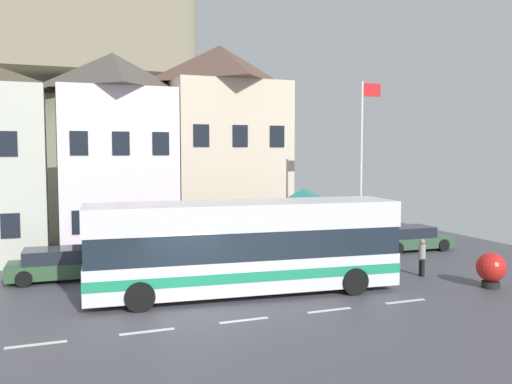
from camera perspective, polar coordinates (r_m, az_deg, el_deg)
The scene contains 14 objects.
ground_plane at distance 18.09m, azimuth -7.37°, elevation -12.68°, with size 40.00×60.00×0.07m.
townhouse_01 at distance 29.02m, azimuth -14.78°, elevation 3.99°, with size 5.60×6.10×10.30m.
townhouse_02 at distance 30.59m, azimuth -3.79°, elevation 4.93°, with size 6.07×6.91×11.15m.
hilltop_castle at distance 52.03m, azimuth -17.57°, elevation 6.09°, with size 39.16×39.16×19.55m.
transit_bus at distance 19.85m, azimuth -1.23°, elevation -5.92°, with size 11.56×3.58×3.40m.
bus_shelter at distance 24.36m, azimuth 5.09°, elevation -1.05°, with size 3.60×3.60×3.58m.
parked_car_01 at distance 29.86m, azimuth 15.97°, elevation -4.74°, with size 4.32×2.08×1.27m.
parked_car_02 at distance 23.58m, azimuth -20.02°, elevation -7.21°, with size 4.25×1.97×1.30m.
parked_car_03 at distance 26.93m, azimuth 4.72°, elevation -5.50°, with size 4.57×2.48×1.34m.
pedestrian_00 at distance 23.84m, azimuth 17.17°, elevation -6.56°, with size 0.28×0.35×1.58m.
pedestrian_01 at distance 23.71m, azimuth 7.48°, elevation -5.96°, with size 0.35×0.35×1.71m.
public_bench at distance 26.95m, azimuth 3.74°, elevation -5.88°, with size 1.72×0.48×0.87m.
flagpole at distance 23.57m, azimuth 11.22°, elevation 2.89°, with size 0.95×0.10×8.21m.
harbour_buoy at distance 22.76m, azimuth 23.64°, elevation -7.42°, with size 1.12×1.12×1.37m.
Camera 1 is at (-3.92, -16.85, 5.25)m, focal length 37.77 mm.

